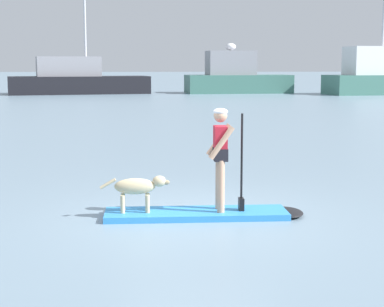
{
  "coord_description": "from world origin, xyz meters",
  "views": [
    {
      "loc": [
        -0.75,
        -9.94,
        2.46
      ],
      "look_at": [
        0.0,
        1.0,
        0.9
      ],
      "focal_mm": 58.79,
      "sensor_mm": 36.0,
      "label": 1
    }
  ],
  "objects_px": {
    "moored_boat_port": "(76,80)",
    "moored_boat_center": "(236,77)",
    "moored_boat_far_starboard": "(374,76)",
    "dog": "(138,187)",
    "paddleboard": "(210,214)",
    "person_paddler": "(221,152)"
  },
  "relations": [
    {
      "from": "paddleboard",
      "to": "dog",
      "type": "bearing_deg",
      "value": -179.79
    },
    {
      "from": "moored_boat_center",
      "to": "moored_boat_far_starboard",
      "type": "distance_m",
      "value": 11.49
    },
    {
      "from": "moored_boat_port",
      "to": "moored_boat_center",
      "type": "xyz_separation_m",
      "value": [
        13.57,
        0.66,
        0.17
      ]
    },
    {
      "from": "person_paddler",
      "to": "dog",
      "type": "distance_m",
      "value": 1.46
    },
    {
      "from": "paddleboard",
      "to": "moored_boat_center",
      "type": "bearing_deg",
      "value": 81.6
    },
    {
      "from": "moored_boat_center",
      "to": "moored_boat_far_starboard",
      "type": "xyz_separation_m",
      "value": [
        11.01,
        -3.27,
        0.12
      ]
    },
    {
      "from": "moored_boat_port",
      "to": "person_paddler",
      "type": "bearing_deg",
      "value": -80.62
    },
    {
      "from": "person_paddler",
      "to": "moored_boat_far_starboard",
      "type": "bearing_deg",
      "value": 67.04
    },
    {
      "from": "paddleboard",
      "to": "moored_boat_port",
      "type": "height_order",
      "value": "moored_boat_port"
    },
    {
      "from": "moored_boat_center",
      "to": "person_paddler",
      "type": "bearing_deg",
      "value": -98.18
    },
    {
      "from": "paddleboard",
      "to": "dog",
      "type": "distance_m",
      "value": 1.25
    },
    {
      "from": "dog",
      "to": "moored_boat_far_starboard",
      "type": "relative_size",
      "value": 0.09
    },
    {
      "from": "dog",
      "to": "moored_boat_far_starboard",
      "type": "xyz_separation_m",
      "value": [
        18.72,
        41.01,
        0.97
      ]
    },
    {
      "from": "dog",
      "to": "moored_boat_center",
      "type": "bearing_deg",
      "value": 80.13
    },
    {
      "from": "dog",
      "to": "moored_boat_center",
      "type": "xyz_separation_m",
      "value": [
        7.7,
        44.28,
        0.85
      ]
    },
    {
      "from": "moored_boat_center",
      "to": "moored_boat_port",
      "type": "bearing_deg",
      "value": -177.2
    },
    {
      "from": "moored_boat_port",
      "to": "moored_boat_center",
      "type": "distance_m",
      "value": 13.58
    },
    {
      "from": "dog",
      "to": "moored_boat_center",
      "type": "distance_m",
      "value": 44.95
    },
    {
      "from": "dog",
      "to": "moored_boat_far_starboard",
      "type": "height_order",
      "value": "moored_boat_far_starboard"
    },
    {
      "from": "moored_boat_far_starboard",
      "to": "moored_boat_port",
      "type": "bearing_deg",
      "value": 173.96
    },
    {
      "from": "paddleboard",
      "to": "moored_boat_port",
      "type": "distance_m",
      "value": 44.19
    },
    {
      "from": "person_paddler",
      "to": "moored_boat_far_starboard",
      "type": "relative_size",
      "value": 0.14
    }
  ]
}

